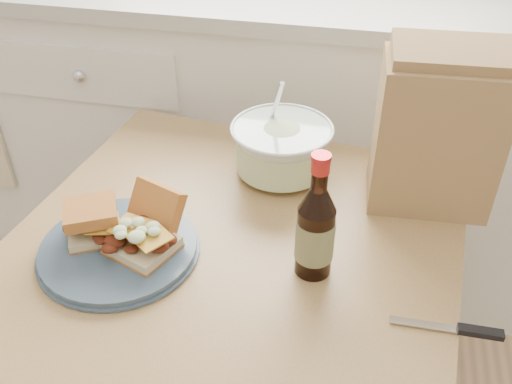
% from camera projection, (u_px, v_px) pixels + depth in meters
% --- Properties ---
extents(cabinet_run, '(2.50, 0.64, 0.94)m').
position_uv_depth(cabinet_run, '(279.00, 128.00, 1.87)').
color(cabinet_run, white).
rests_on(cabinet_run, ground).
extents(dining_table, '(0.92, 0.92, 0.70)m').
position_uv_depth(dining_table, '(233.00, 281.00, 1.14)').
color(dining_table, '#A67E4E').
rests_on(dining_table, ground).
extents(plate, '(0.29, 0.29, 0.02)m').
position_uv_depth(plate, '(119.00, 249.00, 1.05)').
color(plate, '#3A4C5F').
rests_on(plate, dining_table).
extents(sandwich_left, '(0.12, 0.12, 0.07)m').
position_uv_depth(sandwich_left, '(92.00, 221.00, 1.05)').
color(sandwich_left, beige).
rests_on(sandwich_left, plate).
extents(sandwich_right, '(0.14, 0.18, 0.09)m').
position_uv_depth(sandwich_right, '(146.00, 229.00, 1.03)').
color(sandwich_right, beige).
rests_on(sandwich_right, plate).
extents(coleslaw_bowl, '(0.22, 0.22, 0.22)m').
position_uv_depth(coleslaw_bowl, '(281.00, 150.00, 1.24)').
color(coleslaw_bowl, silver).
rests_on(coleslaw_bowl, dining_table).
extents(beer_bottle, '(0.07, 0.07, 0.24)m').
position_uv_depth(beer_bottle, '(315.00, 230.00, 0.97)').
color(beer_bottle, black).
rests_on(beer_bottle, dining_table).
extents(knife, '(0.18, 0.02, 0.01)m').
position_uv_depth(knife, '(466.00, 330.00, 0.90)').
color(knife, silver).
rests_on(knife, dining_table).
extents(paper_bag, '(0.24, 0.17, 0.30)m').
position_uv_depth(paper_bag, '(436.00, 135.00, 1.10)').
color(paper_bag, '#99764A').
rests_on(paper_bag, dining_table).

